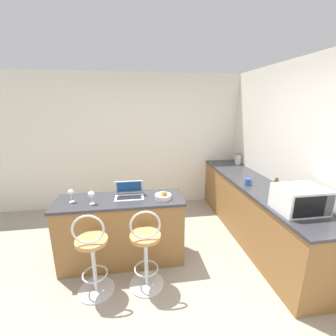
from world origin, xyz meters
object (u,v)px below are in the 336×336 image
object	(u,v)px
bar_stool_far	(146,251)
storage_jar	(238,159)
bar_stool_near	(93,256)
wine_glass_short	(91,195)
wine_glass_tall	(71,193)
laptop	(129,193)
microwave	(300,199)
fruit_bowl	(163,196)
mug_blue	(248,182)
pepper_mill	(276,187)

from	to	relation	value
bar_stool_far	storage_jar	distance (m)	2.75
bar_stool_near	wine_glass_short	xyz separation A→B (m)	(-0.04, 0.41, 0.54)
bar_stool_far	wine_glass_tall	distance (m)	1.13
laptop	bar_stool_far	bearing A→B (deg)	-73.95
microwave	bar_stool_near	bearing A→B (deg)	176.94
bar_stool_near	storage_jar	size ratio (longest dim) A/B	4.72
laptop	wine_glass_tall	size ratio (longest dim) A/B	2.22
laptop	microwave	xyz separation A→B (m)	(1.86, -0.70, 0.09)
storage_jar	fruit_bowl	xyz separation A→B (m)	(-1.67, -1.45, -0.07)
storage_jar	mug_blue	world-z (taller)	storage_jar
bar_stool_near	laptop	size ratio (longest dim) A/B	2.76
fruit_bowl	bar_stool_far	bearing A→B (deg)	-120.48
wine_glass_short	pepper_mill	xyz separation A→B (m)	(2.31, -0.08, -0.00)
laptop	pepper_mill	bearing A→B (deg)	-7.34
bar_stool_near	laptop	distance (m)	0.85
bar_stool_far	storage_jar	world-z (taller)	storage_jar
mug_blue	pepper_mill	bearing A→B (deg)	-68.65
bar_stool_near	laptop	world-z (taller)	laptop
wine_glass_short	mug_blue	distance (m)	2.17
pepper_mill	bar_stool_near	bearing A→B (deg)	-171.57
wine_glass_tall	laptop	bearing A→B (deg)	5.59
wine_glass_short	laptop	bearing A→B (deg)	20.61
bar_stool_near	microwave	xyz separation A→B (m)	(2.26, -0.12, 0.56)
bar_stool_far	laptop	distance (m)	0.77
mug_blue	storage_jar	bearing A→B (deg)	71.42
storage_jar	wine_glass_tall	world-z (taller)	storage_jar
bar_stool_near	wine_glass_tall	bearing A→B (deg)	119.55
microwave	storage_jar	distance (m)	2.02
storage_jar	fruit_bowl	bearing A→B (deg)	-139.03
pepper_mill	microwave	bearing A→B (deg)	-91.65
fruit_bowl	wine_glass_short	bearing A→B (deg)	-178.62
bar_stool_far	microwave	bearing A→B (deg)	-4.07
fruit_bowl	wine_glass_tall	distance (m)	1.12
wine_glass_tall	bar_stool_far	bearing A→B (deg)	-30.85
fruit_bowl	microwave	bearing A→B (deg)	-21.14
bar_stool_near	mug_blue	bearing A→B (deg)	19.48
bar_stool_far	pepper_mill	distance (m)	1.82
mug_blue	pepper_mill	xyz separation A→B (m)	(0.16, -0.41, 0.07)
wine_glass_tall	pepper_mill	xyz separation A→B (m)	(2.56, -0.17, -0.00)
laptop	wine_glass_tall	world-z (taller)	laptop
wine_glass_tall	bar_stool_near	bearing A→B (deg)	-60.45
storage_jar	mug_blue	distance (m)	1.21
microwave	storage_jar	world-z (taller)	microwave
microwave	pepper_mill	distance (m)	0.46
bar_stool_far	mug_blue	xyz separation A→B (m)	(1.55, 0.75, 0.47)
bar_stool_near	mug_blue	distance (m)	2.29
fruit_bowl	mug_blue	distance (m)	1.33
bar_stool_near	pepper_mill	distance (m)	2.36
bar_stool_far	wine_glass_short	xyz separation A→B (m)	(-0.60, 0.41, 0.54)
laptop	storage_jar	xyz separation A→B (m)	(2.10, 1.31, 0.05)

